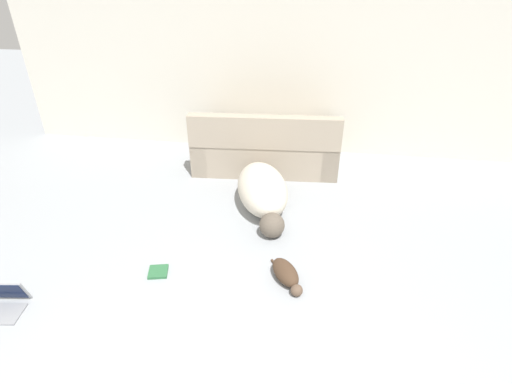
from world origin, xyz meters
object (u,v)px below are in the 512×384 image
Objects in this scene: dog at (263,191)px; laptop_open at (1,300)px; couch at (265,148)px; cat at (286,274)px; book_green at (158,272)px.

dog is 3.51× the size of laptop_open.
couch reaches higher than laptop_open.
couch is 2.11m from cat.
dog reaches higher than cat.
laptop_open is 1.19m from book_green.
cat is at bearing 8.21° from laptop_open.
couch reaches higher than book_green.
book_green is (1.05, 0.55, -0.06)m from laptop_open.
cat is at bearing 98.09° from couch.
couch is 2.23m from book_green.
book_green is (-0.66, -2.12, -0.25)m from couch.
dog reaches higher than laptop_open.
cat is at bearing 3.38° from book_green.
couch is 0.96m from dog.
cat is 2.34× the size of book_green.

